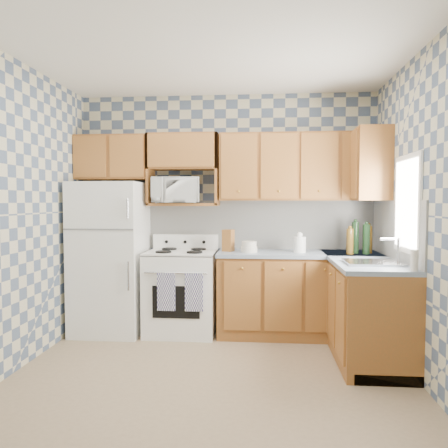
# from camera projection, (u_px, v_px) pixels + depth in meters

# --- Properties ---
(floor) EXTENTS (3.40, 3.40, 0.00)m
(floor) POSITION_uv_depth(u_px,v_px,m) (210.00, 380.00, 3.58)
(floor) COLOR #836C51
(floor) RESTS_ON ground
(back_wall) EXTENTS (3.40, 0.02, 2.70)m
(back_wall) POSITION_uv_depth(u_px,v_px,m) (226.00, 212.00, 5.10)
(back_wall) COLOR #4C5C78
(back_wall) RESTS_ON ground
(right_wall) EXTENTS (0.02, 3.20, 2.70)m
(right_wall) POSITION_uv_depth(u_px,v_px,m) (428.00, 217.00, 3.37)
(right_wall) COLOR #4C5C78
(right_wall) RESTS_ON ground
(backsplash_back) EXTENTS (2.60, 0.02, 0.56)m
(backsplash_back) POSITION_uv_depth(u_px,v_px,m) (260.00, 225.00, 5.07)
(backsplash_back) COLOR silver
(backsplash_back) RESTS_ON back_wall
(backsplash_right) EXTENTS (0.02, 1.60, 0.56)m
(backsplash_right) POSITION_uv_depth(u_px,v_px,m) (395.00, 230.00, 4.17)
(backsplash_right) COLOR silver
(backsplash_right) RESTS_ON right_wall
(refrigerator) EXTENTS (0.75, 0.70, 1.68)m
(refrigerator) POSITION_uv_depth(u_px,v_px,m) (110.00, 258.00, 4.89)
(refrigerator) COLOR white
(refrigerator) RESTS_ON floor
(stove_body) EXTENTS (0.76, 0.65, 0.90)m
(stove_body) POSITION_uv_depth(u_px,v_px,m) (182.00, 293.00, 4.87)
(stove_body) COLOR white
(stove_body) RESTS_ON floor
(cooktop) EXTENTS (0.76, 0.65, 0.02)m
(cooktop) POSITION_uv_depth(u_px,v_px,m) (181.00, 252.00, 4.84)
(cooktop) COLOR silver
(cooktop) RESTS_ON stove_body
(backguard) EXTENTS (0.76, 0.08, 0.17)m
(backguard) POSITION_uv_depth(u_px,v_px,m) (186.00, 242.00, 5.11)
(backguard) COLOR white
(backguard) RESTS_ON cooktop
(dish_towel_left) EXTENTS (0.19, 0.02, 0.40)m
(dish_towel_left) POSITION_uv_depth(u_px,v_px,m) (166.00, 292.00, 4.53)
(dish_towel_left) COLOR navy
(dish_towel_left) RESTS_ON stove_body
(dish_towel_right) EXTENTS (0.19, 0.02, 0.40)m
(dish_towel_right) POSITION_uv_depth(u_px,v_px,m) (194.00, 292.00, 4.50)
(dish_towel_right) COLOR navy
(dish_towel_right) RESTS_ON stove_body
(base_cabinets_back) EXTENTS (1.75, 0.60, 0.88)m
(base_cabinets_back) POSITION_uv_depth(u_px,v_px,m) (299.00, 295.00, 4.78)
(base_cabinets_back) COLOR brown
(base_cabinets_back) RESTS_ON floor
(base_cabinets_right) EXTENTS (0.60, 1.60, 0.88)m
(base_cabinets_right) POSITION_uv_depth(u_px,v_px,m) (363.00, 308.00, 4.24)
(base_cabinets_right) COLOR brown
(base_cabinets_right) RESTS_ON floor
(countertop_back) EXTENTS (1.77, 0.63, 0.04)m
(countertop_back) POSITION_uv_depth(u_px,v_px,m) (299.00, 254.00, 4.75)
(countertop_back) COLOR slate
(countertop_back) RESTS_ON base_cabinets_back
(countertop_right) EXTENTS (0.63, 1.60, 0.04)m
(countertop_right) POSITION_uv_depth(u_px,v_px,m) (363.00, 260.00, 4.21)
(countertop_right) COLOR slate
(countertop_right) RESTS_ON base_cabinets_right
(upper_cabinets_back) EXTENTS (1.75, 0.33, 0.74)m
(upper_cabinets_back) POSITION_uv_depth(u_px,v_px,m) (299.00, 167.00, 4.84)
(upper_cabinets_back) COLOR brown
(upper_cabinets_back) RESTS_ON back_wall
(upper_cabinets_fridge) EXTENTS (0.82, 0.33, 0.50)m
(upper_cabinets_fridge) POSITION_uv_depth(u_px,v_px,m) (113.00, 158.00, 5.02)
(upper_cabinets_fridge) COLOR brown
(upper_cabinets_fridge) RESTS_ON back_wall
(upper_cabinets_right) EXTENTS (0.33, 0.70, 0.74)m
(upper_cabinets_right) POSITION_uv_depth(u_px,v_px,m) (368.00, 165.00, 4.60)
(upper_cabinets_right) COLOR brown
(upper_cabinets_right) RESTS_ON right_wall
(microwave_shelf) EXTENTS (0.80, 0.33, 0.03)m
(microwave_shelf) POSITION_uv_depth(u_px,v_px,m) (184.00, 204.00, 4.98)
(microwave_shelf) COLOR brown
(microwave_shelf) RESTS_ON back_wall
(microwave) EXTENTS (0.58, 0.43, 0.29)m
(microwave) POSITION_uv_depth(u_px,v_px,m) (176.00, 190.00, 4.93)
(microwave) COLOR white
(microwave) RESTS_ON microwave_shelf
(sink) EXTENTS (0.48, 0.40, 0.03)m
(sink) POSITION_uv_depth(u_px,v_px,m) (373.00, 263.00, 3.86)
(sink) COLOR #B7B7BC
(sink) RESTS_ON countertop_right
(window) EXTENTS (0.02, 0.66, 0.86)m
(window) POSITION_uv_depth(u_px,v_px,m) (407.00, 204.00, 3.81)
(window) COLOR white
(window) RESTS_ON right_wall
(bottle_0) EXTENTS (0.07, 0.07, 0.33)m
(bottle_0) POSITION_uv_depth(u_px,v_px,m) (355.00, 238.00, 4.62)
(bottle_0) COLOR black
(bottle_0) RESTS_ON countertop_back
(bottle_1) EXTENTS (0.07, 0.07, 0.31)m
(bottle_1) POSITION_uv_depth(u_px,v_px,m) (366.00, 239.00, 4.55)
(bottle_1) COLOR black
(bottle_1) RESTS_ON countertop_back
(bottle_2) EXTENTS (0.07, 0.07, 0.29)m
(bottle_2) POSITION_uv_depth(u_px,v_px,m) (369.00, 239.00, 4.65)
(bottle_2) COLOR #4E3510
(bottle_2) RESTS_ON countertop_back
(bottle_3) EXTENTS (0.07, 0.07, 0.27)m
(bottle_3) POSITION_uv_depth(u_px,v_px,m) (350.00, 241.00, 4.55)
(bottle_3) COLOR #4E3510
(bottle_3) RESTS_ON countertop_back
(knife_block) EXTENTS (0.14, 0.14, 0.24)m
(knife_block) POSITION_uv_depth(u_px,v_px,m) (228.00, 240.00, 4.82)
(knife_block) COLOR brown
(knife_block) RESTS_ON countertop_back
(electric_kettle) EXTENTS (0.13, 0.13, 0.17)m
(electric_kettle) POSITION_uv_depth(u_px,v_px,m) (300.00, 245.00, 4.71)
(electric_kettle) COLOR white
(electric_kettle) RESTS_ON countertop_back
(food_containers) EXTENTS (0.18, 0.18, 0.12)m
(food_containers) POSITION_uv_depth(u_px,v_px,m) (249.00, 247.00, 4.72)
(food_containers) COLOR beige
(food_containers) RESTS_ON countertop_back
(soap_bottle) EXTENTS (0.06, 0.06, 0.17)m
(soap_bottle) POSITION_uv_depth(u_px,v_px,m) (414.00, 260.00, 3.44)
(soap_bottle) COLOR beige
(soap_bottle) RESTS_ON countertop_right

